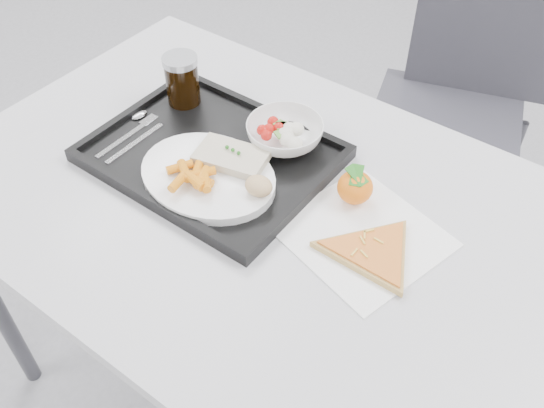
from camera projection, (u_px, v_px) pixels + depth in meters
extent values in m
cube|color=#BDBDBF|center=(257.00, 202.00, 1.13)|extent=(1.20, 0.80, 0.03)
cylinder|color=#47474C|center=(186.00, 149.00, 1.82)|extent=(0.04, 0.04, 0.72)
cylinder|color=#47474C|center=(541.00, 335.00, 1.37)|extent=(0.04, 0.04, 0.72)
cube|color=#323138|center=(444.00, 125.00, 1.75)|extent=(0.53, 0.53, 0.04)
cube|color=#323138|center=(492.00, 20.00, 1.68)|extent=(0.41, 0.16, 0.46)
cylinder|color=#47474C|center=(351.00, 192.00, 1.90)|extent=(0.03, 0.03, 0.43)
cylinder|color=#47474C|center=(458.00, 244.00, 1.74)|extent=(0.03, 0.03, 0.43)
cylinder|color=#47474C|center=(405.00, 134.00, 2.10)|extent=(0.03, 0.03, 0.43)
cylinder|color=#47474C|center=(505.00, 176.00, 1.95)|extent=(0.03, 0.03, 0.43)
cube|color=black|center=(212.00, 156.00, 1.19)|extent=(0.45, 0.35, 0.01)
cube|color=black|center=(263.00, 109.00, 1.28)|extent=(0.45, 0.02, 0.01)
cube|color=black|center=(151.00, 199.00, 1.09)|extent=(0.45, 0.02, 0.01)
cube|color=black|center=(303.00, 197.00, 1.09)|extent=(0.02, 0.32, 0.01)
cube|color=black|center=(133.00, 110.00, 1.27)|extent=(0.02, 0.32, 0.01)
cylinder|color=white|center=(208.00, 176.00, 1.12)|extent=(0.27, 0.27, 0.02)
cube|color=beige|center=(231.00, 157.00, 1.14)|extent=(0.15, 0.11, 0.02)
sphere|color=#236B1C|center=(227.00, 147.00, 1.14)|extent=(0.01, 0.01, 0.01)
sphere|color=#236B1C|center=(233.00, 150.00, 1.13)|extent=(0.01, 0.01, 0.01)
sphere|color=#236B1C|center=(239.00, 153.00, 1.12)|extent=(0.01, 0.01, 0.01)
ellipsoid|color=#EABC88|center=(259.00, 186.00, 1.07)|extent=(0.06, 0.06, 0.03)
imported|color=white|center=(285.00, 134.00, 1.19)|extent=(0.15, 0.15, 0.05)
cylinder|color=black|center=(182.00, 82.00, 1.27)|extent=(0.07, 0.07, 0.10)
cylinder|color=#A5A8AD|center=(180.00, 60.00, 1.23)|extent=(0.07, 0.07, 0.01)
cube|color=silver|center=(125.00, 138.00, 1.21)|extent=(0.01, 0.15, 0.00)
ellipsoid|color=silver|center=(139.00, 114.00, 1.27)|extent=(0.03, 0.04, 0.01)
cube|color=silver|center=(135.00, 143.00, 1.20)|extent=(0.01, 0.15, 0.00)
cube|color=silver|center=(149.00, 120.00, 1.26)|extent=(0.02, 0.04, 0.00)
cube|color=white|center=(362.00, 235.00, 1.05)|extent=(0.30, 0.30, 0.00)
ellipsoid|color=orange|center=(355.00, 187.00, 1.09)|extent=(0.07, 0.07, 0.06)
cube|color=#236B1C|center=(357.00, 175.00, 1.07)|extent=(0.03, 0.05, 0.02)
cube|color=#236B1C|center=(357.00, 175.00, 1.07)|extent=(0.05, 0.03, 0.02)
cylinder|color=tan|center=(372.00, 253.00, 1.01)|extent=(0.28, 0.28, 0.01)
cylinder|color=#AD3C1F|center=(373.00, 250.00, 1.01)|extent=(0.25, 0.25, 0.00)
cube|color=#EABC47|center=(364.00, 254.00, 1.00)|extent=(0.02, 0.01, 0.00)
cube|color=#EABC47|center=(362.00, 240.00, 1.02)|extent=(0.02, 0.01, 0.00)
cube|color=#EABC47|center=(379.00, 241.00, 1.02)|extent=(0.02, 0.00, 0.00)
cube|color=#EABC47|center=(354.00, 252.00, 1.00)|extent=(0.00, 0.02, 0.00)
cube|color=#EABC47|center=(364.00, 235.00, 1.03)|extent=(0.01, 0.02, 0.00)
cube|color=#EABC47|center=(369.00, 231.00, 1.03)|extent=(0.01, 0.02, 0.00)
cylinder|color=orange|center=(194.00, 179.00, 1.08)|extent=(0.05, 0.02, 0.02)
cylinder|color=orange|center=(179.00, 181.00, 1.08)|extent=(0.02, 0.05, 0.02)
cylinder|color=orange|center=(205.00, 181.00, 1.08)|extent=(0.05, 0.05, 0.02)
cylinder|color=orange|center=(197.00, 172.00, 1.11)|extent=(0.04, 0.05, 0.02)
cylinder|color=orange|center=(180.00, 167.00, 1.11)|extent=(0.04, 0.05, 0.02)
cylinder|color=orange|center=(184.00, 171.00, 1.10)|extent=(0.05, 0.04, 0.02)
cylinder|color=orange|center=(201.00, 179.00, 1.09)|extent=(0.05, 0.02, 0.02)
cylinder|color=orange|center=(202.00, 177.00, 1.09)|extent=(0.03, 0.05, 0.02)
cylinder|color=orange|center=(194.00, 180.00, 1.08)|extent=(0.05, 0.03, 0.02)
cylinder|color=orange|center=(202.00, 173.00, 1.10)|extent=(0.04, 0.05, 0.02)
sphere|color=red|center=(273.00, 122.00, 1.20)|extent=(0.02, 0.02, 0.02)
sphere|color=red|center=(279.00, 128.00, 1.18)|extent=(0.02, 0.02, 0.02)
sphere|color=red|center=(266.00, 135.00, 1.17)|extent=(0.02, 0.02, 0.02)
sphere|color=red|center=(273.00, 122.00, 1.20)|extent=(0.02, 0.02, 0.02)
sphere|color=red|center=(269.00, 129.00, 1.18)|extent=(0.02, 0.02, 0.02)
sphere|color=red|center=(262.00, 130.00, 1.18)|extent=(0.02, 0.02, 0.02)
ellipsoid|color=silver|center=(295.00, 144.00, 1.15)|extent=(0.03, 0.03, 0.03)
ellipsoid|color=silver|center=(296.00, 129.00, 1.18)|extent=(0.03, 0.03, 0.03)
ellipsoid|color=silver|center=(290.00, 129.00, 1.18)|extent=(0.03, 0.03, 0.03)
ellipsoid|color=silver|center=(287.00, 139.00, 1.16)|extent=(0.03, 0.03, 0.03)
ellipsoid|color=silver|center=(285.00, 134.00, 1.17)|extent=(0.03, 0.03, 0.03)
cube|color=#5B9039|center=(282.00, 126.00, 1.18)|extent=(0.03, 0.03, 0.00)
cube|color=#5B9039|center=(281.00, 134.00, 1.16)|extent=(0.03, 0.03, 0.00)
cube|color=#5B9039|center=(281.00, 125.00, 1.18)|extent=(0.02, 0.02, 0.00)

